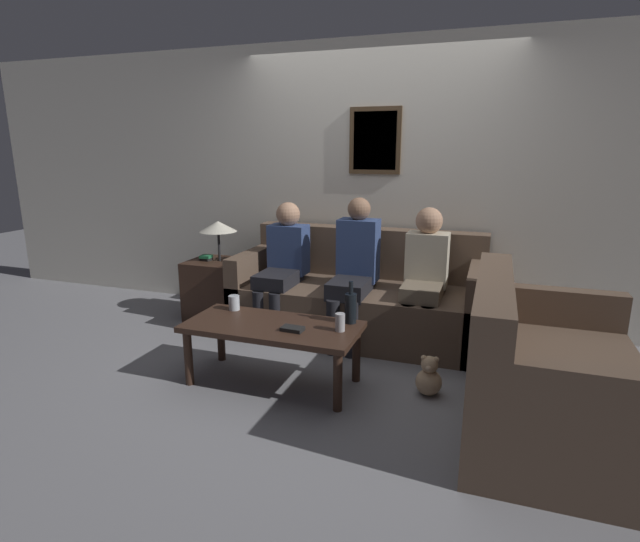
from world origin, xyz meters
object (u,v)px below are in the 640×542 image
person_right (425,272)px  wine_bottle (351,307)px  coffee_table (272,332)px  person_middle (354,266)px  couch_side (545,381)px  drinking_glass (234,303)px  teddy_bear (429,378)px  couch_main (359,299)px  person_left (283,262)px

person_right → wine_bottle: bearing=-116.3°
coffee_table → wine_bottle: size_ratio=4.06×
person_middle → coffee_table: bearing=-108.2°
couch_side → drinking_glass: size_ratio=13.21×
coffee_table → couch_side: bearing=-1.4°
coffee_table → person_middle: (0.32, 0.98, 0.28)m
person_middle → teddy_bear: size_ratio=4.39×
couch_main → person_left: bearing=-166.3°
couch_side → drinking_glass: 2.19m
couch_side → drinking_glass: couch_side is taller
couch_main → coffee_table: (-0.32, -1.17, 0.07)m
drinking_glass → teddy_bear: 1.53m
drinking_glass → person_middle: person_middle is taller
couch_side → wine_bottle: couch_side is taller
coffee_table → wine_bottle: bearing=22.4°
person_right → drinking_glass: bearing=-147.9°
coffee_table → teddy_bear: bearing=9.9°
couch_main → wine_bottle: 1.01m
person_right → coffee_table: bearing=-131.7°
drinking_glass → teddy_bear: size_ratio=0.39×
couch_side → couch_main: bearing=50.1°
couch_main → drinking_glass: 1.23m
couch_side → coffee_table: bearing=88.6°
couch_main → teddy_bear: couch_main is taller
couch_side → person_left: bearing=63.7°
coffee_table → teddy_bear: size_ratio=4.36×
wine_bottle → person_right: 0.90m
couch_side → teddy_bear: 0.75m
wine_bottle → person_middle: person_middle is taller
person_right → teddy_bear: (0.17, -0.83, -0.53)m
wine_bottle → drinking_glass: wine_bottle is taller
wine_bottle → person_right: (0.40, 0.80, 0.09)m
wine_bottle → couch_side: bearing=-11.4°
couch_side → teddy_bear: couch_side is taller
drinking_glass → couch_main: bearing=53.4°
teddy_bear → coffee_table: bearing=-170.1°
person_left → wine_bottle: bearing=-42.7°
person_left → couch_main: bearing=13.7°
couch_main → person_middle: bearing=-89.2°
drinking_glass → person_right: person_right is taller
couch_main → couch_side: same height
wine_bottle → teddy_bear: 0.71m
couch_main → couch_side: (1.44, -1.21, 0.00)m
couch_side → person_left: (-2.11, 1.05, 0.32)m
drinking_glass → person_left: person_left is taller
couch_main → person_left: (-0.67, -0.16, 0.33)m
person_left → person_right: (1.26, 0.01, 0.01)m
couch_side → teddy_bear: size_ratio=5.20×
couch_side → coffee_table: size_ratio=1.19×
couch_main → drinking_glass: couch_main is taller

